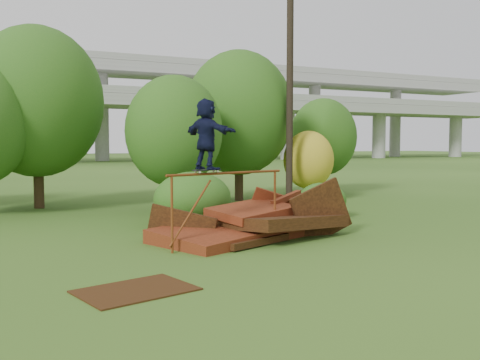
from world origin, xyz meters
name	(u,v)px	position (x,y,z in m)	size (l,w,h in m)	color
ground	(307,251)	(0.00, 0.00, 0.00)	(240.00, 240.00, 0.00)	#2D5116
scrap_pile	(251,226)	(-0.40, 2.11, 0.34)	(5.83, 3.59, 1.92)	#4D1F0D
grind_rail	(227,190)	(-1.39, 1.52, 1.39)	(3.49, 0.85, 1.86)	brown
skateboard	(207,170)	(-2.01, 1.38, 1.92)	(0.77, 0.36, 0.08)	black
skater	(206,134)	(-2.01, 1.38, 2.79)	(1.60, 0.51, 1.72)	black
flat_plate	(136,290)	(-4.61, -1.61, 0.01)	(1.92, 1.37, 0.03)	#371E0B
tree_1	(37,102)	(-4.86, 11.74, 4.18)	(5.13, 5.13, 7.14)	black
tree_2	(174,131)	(-0.43, 8.26, 3.00)	(3.61, 3.61, 5.08)	black
tree_3	(239,113)	(3.46, 10.74, 3.89)	(4.80, 4.80, 6.66)	black
tree_4	(309,160)	(6.29, 9.43, 1.81)	(2.26, 2.26, 3.12)	black
tree_5	(323,137)	(9.10, 12.32, 2.87)	(3.47, 3.47, 4.88)	black
shrub_left	(193,199)	(-1.03, 4.86, 0.85)	(2.44, 2.25, 1.69)	#1F5516
shrub_right	(322,200)	(3.61, 4.53, 0.61)	(1.71, 1.57, 1.21)	#1F5516
utility_pole	(290,82)	(4.68, 8.44, 5.07)	(1.40, 0.28, 9.99)	black
freeway_overpass	(35,82)	(0.00, 62.92, 10.32)	(160.00, 15.00, 13.70)	gray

